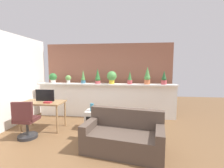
# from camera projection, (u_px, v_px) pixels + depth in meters

# --- Properties ---
(ground_plane) EXTENTS (12.00, 12.00, 0.00)m
(ground_plane) POSITION_uv_depth(u_px,v_px,m) (92.00, 147.00, 3.32)
(ground_plane) COLOR brown
(divider_wall) EXTENTS (4.53, 0.16, 1.09)m
(divider_wall) POSITION_uv_depth(u_px,v_px,m) (106.00, 101.00, 5.23)
(divider_wall) COLOR white
(divider_wall) RESTS_ON ground
(plant_shelf) EXTENTS (4.53, 0.37, 0.04)m
(plant_shelf) POSITION_uv_depth(u_px,v_px,m) (105.00, 84.00, 5.13)
(plant_shelf) COLOR white
(plant_shelf) RESTS_ON divider_wall
(brick_wall_behind) EXTENTS (4.53, 0.10, 2.50)m
(brick_wall_behind) POSITION_uv_depth(u_px,v_px,m) (108.00, 78.00, 5.75)
(brick_wall_behind) COLOR #935B47
(brick_wall_behind) RESTS_ON ground
(potted_plant_0) EXTENTS (0.26, 0.26, 0.34)m
(potted_plant_0) POSITION_uv_depth(u_px,v_px,m) (53.00, 78.00, 5.33)
(potted_plant_0) COLOR silver
(potted_plant_0) RESTS_ON plant_shelf
(potted_plant_1) EXTENTS (0.19, 0.19, 0.27)m
(potted_plant_1) POSITION_uv_depth(u_px,v_px,m) (68.00, 79.00, 5.23)
(potted_plant_1) COLOR silver
(potted_plant_1) RESTS_ON plant_shelf
(potted_plant_2) EXTENTS (0.15, 0.15, 0.45)m
(potted_plant_2) POSITION_uv_depth(u_px,v_px,m) (83.00, 78.00, 5.21)
(potted_plant_2) COLOR #386B84
(potted_plant_2) RESTS_ON plant_shelf
(potted_plant_3) EXTENTS (0.18, 0.18, 0.50)m
(potted_plant_3) POSITION_uv_depth(u_px,v_px,m) (98.00, 77.00, 5.13)
(potted_plant_3) COLOR #B7474C
(potted_plant_3) RESTS_ON plant_shelf
(potted_plant_4) EXTENTS (0.32, 0.32, 0.41)m
(potted_plant_4) POSITION_uv_depth(u_px,v_px,m) (112.00, 77.00, 5.07)
(potted_plant_4) COLOR gold
(potted_plant_4) RESTS_ON plant_shelf
(potted_plant_5) EXTENTS (0.16, 0.16, 0.41)m
(potted_plant_5) POSITION_uv_depth(u_px,v_px,m) (130.00, 78.00, 5.00)
(potted_plant_5) COLOR #B7474C
(potted_plant_5) RESTS_ON plant_shelf
(potted_plant_6) EXTENTS (0.19, 0.19, 0.55)m
(potted_plant_6) POSITION_uv_depth(u_px,v_px,m) (147.00, 76.00, 4.94)
(potted_plant_6) COLOR #C66B42
(potted_plant_6) RESTS_ON plant_shelf
(potted_plant_7) EXTENTS (0.17, 0.17, 0.44)m
(potted_plant_7) POSITION_uv_depth(u_px,v_px,m) (164.00, 79.00, 4.89)
(potted_plant_7) COLOR #B7474C
(potted_plant_7) RESTS_ON plant_shelf
(desk) EXTENTS (1.10, 0.60, 0.75)m
(desk) POSITION_uv_depth(u_px,v_px,m) (43.00, 105.00, 4.21)
(desk) COLOR #99754C
(desk) RESTS_ON ground
(tv_monitor) EXTENTS (0.51, 0.04, 0.31)m
(tv_monitor) POSITION_uv_depth(u_px,v_px,m) (45.00, 95.00, 4.26)
(tv_monitor) COLOR black
(tv_monitor) RESTS_ON desk
(office_chair) EXTENTS (0.48, 0.48, 0.91)m
(office_chair) POSITION_uv_depth(u_px,v_px,m) (26.00, 123.00, 3.63)
(office_chair) COLOR #262628
(office_chair) RESTS_ON ground
(side_cube_shelf) EXTENTS (0.40, 0.41, 0.50)m
(side_cube_shelf) POSITION_uv_depth(u_px,v_px,m) (93.00, 120.00, 4.26)
(side_cube_shelf) COLOR silver
(side_cube_shelf) RESTS_ON ground
(vase_on_shelf) EXTENTS (0.10, 0.10, 0.20)m
(vase_on_shelf) POSITION_uv_depth(u_px,v_px,m) (92.00, 107.00, 4.21)
(vase_on_shelf) COLOR teal
(vase_on_shelf) RESTS_ON side_cube_shelf
(book_on_desk) EXTENTS (0.19, 0.12, 0.04)m
(book_on_desk) POSITION_uv_depth(u_px,v_px,m) (48.00, 102.00, 4.04)
(book_on_desk) COLOR #B22D33
(book_on_desk) RESTS_ON desk
(couch) EXTENTS (1.67, 1.03, 0.80)m
(couch) POSITION_uv_depth(u_px,v_px,m) (123.00, 137.00, 3.15)
(couch) COLOR brown
(couch) RESTS_ON ground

